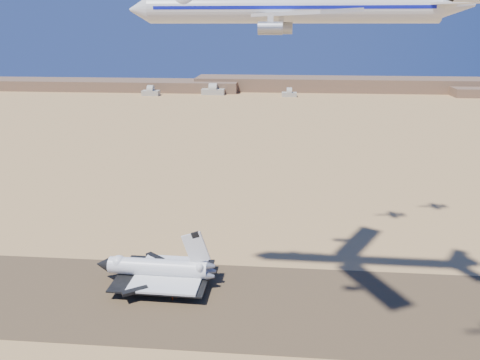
# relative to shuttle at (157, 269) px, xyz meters

# --- Properties ---
(ground) EXTENTS (1200.00, 1200.00, 0.00)m
(ground) POSITION_rel_shuttle_xyz_m (11.52, -9.71, -5.65)
(ground) COLOR tan
(ground) RESTS_ON ground
(runway) EXTENTS (600.00, 50.00, 0.06)m
(runway) POSITION_rel_shuttle_xyz_m (11.52, -9.71, -5.62)
(runway) COLOR brown
(runway) RESTS_ON ground
(ridgeline) EXTENTS (960.00, 90.00, 18.00)m
(ridgeline) POSITION_rel_shuttle_xyz_m (76.84, 517.59, 1.98)
(ridgeline) COLOR brown
(ridgeline) RESTS_ON ground
(hangars) EXTENTS (200.50, 29.50, 30.00)m
(hangars) POSITION_rel_shuttle_xyz_m (-52.48, 468.72, -0.82)
(hangars) COLOR #9E9C8C
(hangars) RESTS_ON ground
(shuttle) EXTENTS (42.59, 26.57, 21.01)m
(shuttle) POSITION_rel_shuttle_xyz_m (0.00, 0.00, 0.00)
(shuttle) COLOR silver
(shuttle) RESTS_ON runway
(carrier_747) EXTENTS (86.99, 67.56, 21.71)m
(carrier_747) POSITION_rel_shuttle_xyz_m (40.92, -15.75, 85.24)
(carrier_747) COLOR silver
(crew_a) EXTENTS (0.64, 0.76, 1.76)m
(crew_a) POSITION_rel_shuttle_xyz_m (8.61, -8.37, -4.71)
(crew_a) COLOR #D7480C
(crew_a) RESTS_ON runway
(crew_b) EXTENTS (0.64, 0.86, 1.58)m
(crew_b) POSITION_rel_shuttle_xyz_m (8.54, -7.15, -4.80)
(crew_b) COLOR #D7480C
(crew_b) RESTS_ON runway
(crew_c) EXTENTS (1.17, 1.15, 1.86)m
(crew_c) POSITION_rel_shuttle_xyz_m (7.49, -10.04, -4.66)
(crew_c) COLOR #D7480C
(crew_c) RESTS_ON runway
(chase_jet_e) EXTENTS (15.41, 8.42, 3.84)m
(chase_jet_e) POSITION_rel_shuttle_xyz_m (64.90, 31.97, 86.21)
(chase_jet_e) COLOR silver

